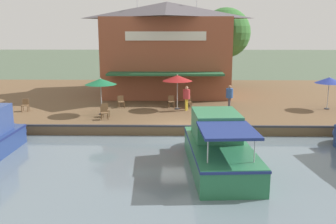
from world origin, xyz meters
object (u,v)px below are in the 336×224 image
cafe_chair_facing_river (104,112)px  person_mid_patio (230,94)px  patio_umbrella_back_row (177,78)px  motorboat_fourth_along (217,145)px  patio_umbrella_by_entrance (329,80)px  person_near_entrance (187,95)px  cafe_chair_back_row_seat (25,104)px  cafe_chair_mid_patio (105,109)px  cafe_chair_under_first_umbrella (171,101)px  waterfront_restaurant (167,47)px  cafe_chair_beside_entrance (121,101)px  patio_umbrella_near_quay_edge (101,82)px  tree_downstream_bank (187,43)px  cafe_chair_far_corner_seat (188,101)px  tree_upstream_bank (224,34)px

cafe_chair_facing_river → person_mid_patio: (-3.31, 8.42, 0.63)m
patio_umbrella_back_row → motorboat_fourth_along: patio_umbrella_back_row is taller
patio_umbrella_by_entrance → person_near_entrance: bearing=-86.2°
cafe_chair_back_row_seat → motorboat_fourth_along: (8.96, 12.49, -0.14)m
cafe_chair_mid_patio → cafe_chair_facing_river: bearing=5.8°
patio_umbrella_by_entrance → cafe_chair_facing_river: bearing=-77.2°
cafe_chair_under_first_umbrella → motorboat_fourth_along: (10.56, 2.22, -0.14)m
waterfront_restaurant → motorboat_fourth_along: bearing=8.6°
cafe_chair_mid_patio → cafe_chair_under_first_umbrella: (-3.22, 4.32, 0.00)m
cafe_chair_beside_entrance → person_near_entrance: bearing=77.8°
patio_umbrella_near_quay_edge → motorboat_fourth_along: (8.00, 6.90, -1.90)m
patio_umbrella_back_row → tree_downstream_bank: 14.32m
motorboat_fourth_along → person_near_entrance: bearing=-173.2°
patio_umbrella_back_row → cafe_chair_back_row_seat: (0.88, -10.71, -1.77)m
cafe_chair_mid_patio → cafe_chair_far_corner_seat: size_ratio=1.00×
cafe_chair_under_first_umbrella → tree_downstream_bank: (-13.42, 1.56, 3.78)m
cafe_chair_beside_entrance → person_near_entrance: size_ratio=0.49×
cafe_chair_under_first_umbrella → patio_umbrella_back_row: bearing=31.8°
cafe_chair_back_row_seat → cafe_chair_far_corner_seat: bearing=97.0°
cafe_chair_mid_patio → tree_upstream_bank: size_ratio=0.11×
motorboat_fourth_along → cafe_chair_back_row_seat: bearing=-125.7°
cafe_chair_under_first_umbrella → person_mid_patio: (0.71, 4.18, 0.63)m
cafe_chair_back_row_seat → cafe_chair_far_corner_seat: same height
patio_umbrella_near_quay_edge → person_mid_patio: patio_umbrella_near_quay_edge is taller
tree_upstream_bank → tree_downstream_bank: (-2.45, -3.59, -0.98)m
waterfront_restaurant → cafe_chair_back_row_seat: waterfront_restaurant is taller
waterfront_restaurant → patio_umbrella_near_quay_edge: 10.78m
cafe_chair_under_first_umbrella → cafe_chair_back_row_seat: bearing=-81.2°
waterfront_restaurant → patio_umbrella_back_row: waterfront_restaurant is taller
patio_umbrella_near_quay_edge → cafe_chair_facing_river: (1.47, 0.45, -1.75)m
patio_umbrella_near_quay_edge → cafe_chair_far_corner_seat: size_ratio=2.91×
cafe_chair_under_first_umbrella → motorboat_fourth_along: bearing=11.9°
patio_umbrella_back_row → cafe_chair_facing_river: (3.31, -4.68, -1.77)m
cafe_chair_under_first_umbrella → person_near_entrance: 1.71m
cafe_chair_facing_river → motorboat_fourth_along: motorboat_fourth_along is taller
cafe_chair_mid_patio → person_near_entrance: (-2.06, 5.41, 0.62)m
cafe_chair_facing_river → patio_umbrella_by_entrance: bearing=102.8°
cafe_chair_under_first_umbrella → person_mid_patio: person_mid_patio is taller
person_near_entrance → motorboat_fourth_along: bearing=6.8°
cafe_chair_back_row_seat → person_mid_patio: person_mid_patio is taller
cafe_chair_beside_entrance → tree_upstream_bank: size_ratio=0.11×
patio_umbrella_near_quay_edge → cafe_chair_back_row_seat: 5.93m
cafe_chair_mid_patio → cafe_chair_under_first_umbrella: same height
patio_umbrella_back_row → motorboat_fourth_along: (9.84, 1.78, -1.92)m
motorboat_fourth_along → cafe_chair_beside_entrance: bearing=-150.3°
cafe_chair_far_corner_seat → motorboat_fourth_along: motorboat_fourth_along is taller
person_near_entrance → cafe_chair_under_first_umbrella: bearing=-136.7°
cafe_chair_beside_entrance → cafe_chair_facing_river: bearing=-7.5°
cafe_chair_mid_patio → patio_umbrella_back_row: bearing=117.7°
patio_umbrella_back_row → person_mid_patio: patio_umbrella_back_row is taller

